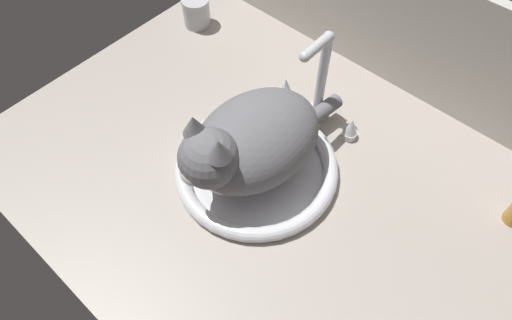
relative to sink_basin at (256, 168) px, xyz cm
name	(u,v)px	position (x,y,z in cm)	size (l,w,h in cm)	color
countertop	(272,187)	(4.28, 0.07, -2.84)	(113.87, 78.97, 3.00)	#ADA399
backsplash_wall	(397,32)	(4.28, 40.76, 11.20)	(113.87, 2.40, 31.07)	beige
sink_basin	(256,168)	(0.00, 0.00, 0.00)	(32.76, 32.76, 2.99)	white
faucet	(318,90)	(0.00, 19.23, 7.40)	(20.93, 10.06, 23.02)	silver
cat	(248,144)	(-0.23, -1.91, 9.57)	(22.31, 39.34, 19.20)	slate
metal_jar	(196,12)	(-42.23, 24.52, 2.37)	(6.99, 6.99, 7.38)	#B2B5BA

